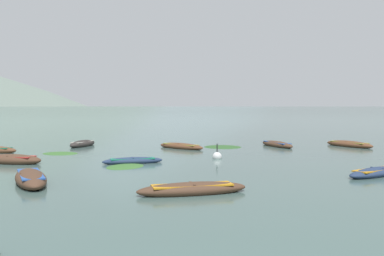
{
  "coord_description": "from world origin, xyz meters",
  "views": [
    {
      "loc": [
        -0.61,
        -4.26,
        2.97
      ],
      "look_at": [
        -0.9,
        43.84,
        0.33
      ],
      "focal_mm": 38.9,
      "sensor_mm": 36.0,
      "label": 1
    }
  ],
  "objects": [
    {
      "name": "rowboat_5",
      "position": [
        -1.54,
        24.16,
        0.15
      ],
      "size": [
        3.55,
        3.2,
        0.48
      ],
      "color": "brown",
      "rests_on": "ground"
    },
    {
      "name": "rowboat_13",
      "position": [
        10.53,
        25.59,
        0.16
      ],
      "size": [
        2.95,
        3.91,
        0.52
      ],
      "color": "brown",
      "rests_on": "ground"
    },
    {
      "name": "mooring_buoy",
      "position": [
        0.65,
        18.8,
        0.11
      ],
      "size": [
        0.52,
        0.52,
        0.98
      ],
      "color": "silver",
      "rests_on": "ground"
    },
    {
      "name": "weed_patch_4",
      "position": [
        -3.96,
        15.67,
        0.0
      ],
      "size": [
        2.39,
        2.62,
        0.14
      ],
      "primitive_type": "ellipsoid",
      "rotation": [
        0.0,
        0.0,
        2.68
      ],
      "color": "#38662D",
      "rests_on": "ground"
    },
    {
      "name": "rowboat_9",
      "position": [
        -3.77,
        16.83,
        0.13
      ],
      "size": [
        3.17,
        1.62,
        0.4
      ],
      "color": "navy",
      "rests_on": "ground"
    },
    {
      "name": "weed_patch_5",
      "position": [
        1.39,
        25.14,
        0.0
      ],
      "size": [
        3.65,
        3.62,
        0.14
      ],
      "primitive_type": "ellipsoid",
      "rotation": [
        0.0,
        0.0,
        2.52
      ],
      "color": "#2D5628",
      "rests_on": "ground"
    },
    {
      "name": "rowboat_3",
      "position": [
        7.14,
        13.23,
        0.14
      ],
      "size": [
        3.54,
        2.82,
        0.44
      ],
      "color": "navy",
      "rests_on": "ground"
    },
    {
      "name": "rowboat_12",
      "position": [
        -9.97,
        16.8,
        0.19
      ],
      "size": [
        3.44,
        1.74,
        0.59
      ],
      "color": "#4C3323",
      "rests_on": "ground"
    },
    {
      "name": "mountain_2",
      "position": [
        -357.13,
        2016.43,
        237.86
      ],
      "size": [
        1571.21,
        1571.21,
        475.72
      ],
      "primitive_type": "cone",
      "color": "slate",
      "rests_on": "ground"
    },
    {
      "name": "rowboat_7",
      "position": [
        -8.71,
        25.62,
        0.18
      ],
      "size": [
        1.73,
        3.17,
        0.56
      ],
      "color": "#2D2826",
      "rests_on": "ground"
    },
    {
      "name": "ground_plane",
      "position": [
        0.0,
        1500.0,
        0.0
      ],
      "size": [
        6000.0,
        6000.0,
        0.0
      ],
      "primitive_type": "plane",
      "color": "#425B56"
    },
    {
      "name": "rowboat_10",
      "position": [
        -0.68,
        9.54,
        0.15
      ],
      "size": [
        3.9,
        1.88,
        0.49
      ],
      "color": "#4C3323",
      "rests_on": "ground"
    },
    {
      "name": "rowboat_2",
      "position": [
        5.35,
        25.64,
        0.15
      ],
      "size": [
        2.23,
        3.89,
        0.48
      ],
      "color": "#4C3323",
      "rests_on": "ground"
    },
    {
      "name": "weed_patch_0",
      "position": [
        -8.86,
        21.09,
        0.0
      ],
      "size": [
        2.57,
        2.23,
        0.14
      ],
      "primitive_type": "ellipsoid",
      "rotation": [
        0.0,
        0.0,
        1.32
      ],
      "color": "#38662D",
      "rests_on": "ground"
    },
    {
      "name": "rowboat_4",
      "position": [
        -6.84,
        11.36,
        0.19
      ],
      "size": [
        2.69,
        3.91,
        0.6
      ],
      "color": "#4C3323",
      "rests_on": "ground"
    }
  ]
}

